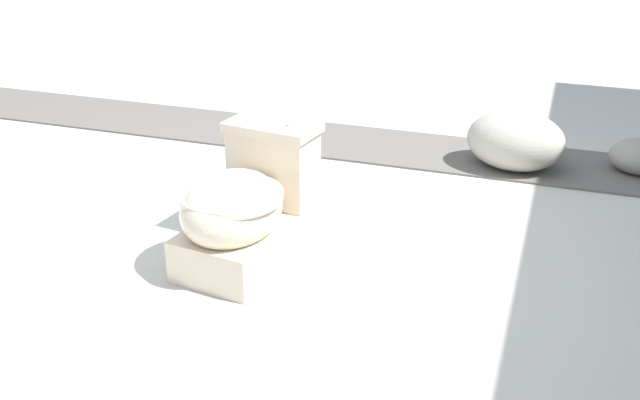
% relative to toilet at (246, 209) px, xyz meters
% --- Properties ---
extents(ground_plane, '(14.00, 14.00, 0.00)m').
position_rel_toilet_xyz_m(ground_plane, '(-0.10, 0.08, -0.22)').
color(ground_plane, beige).
extents(gravel_strip, '(0.56, 8.00, 0.01)m').
position_rel_toilet_xyz_m(gravel_strip, '(-1.42, 0.58, -0.21)').
color(gravel_strip, '#605B56').
rests_on(gravel_strip, ground).
extents(toilet, '(0.68, 0.46, 0.52)m').
position_rel_toilet_xyz_m(toilet, '(0.00, 0.00, 0.00)').
color(toilet, beige).
rests_on(toilet, ground).
extents(boulder_far, '(0.46, 0.55, 0.30)m').
position_rel_toilet_xyz_m(boulder_far, '(-1.33, 0.90, -0.07)').
color(boulder_far, '#ADA899').
rests_on(boulder_far, ground).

